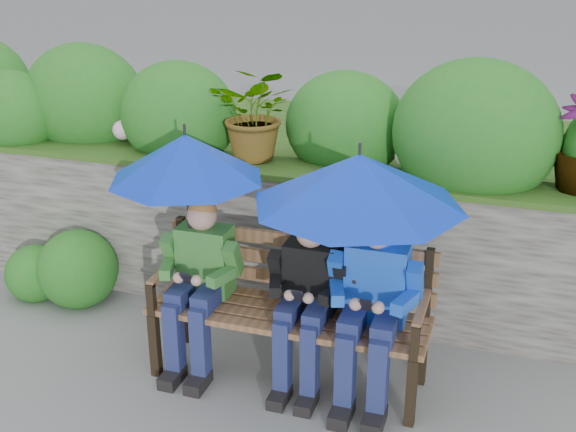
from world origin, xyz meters
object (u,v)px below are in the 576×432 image
(boy_middle, at_px, (306,293))
(boy_right, at_px, (374,291))
(boy_left, at_px, (199,276))
(park_bench, at_px, (291,300))
(umbrella_left, at_px, (186,157))
(umbrella_right, at_px, (359,180))

(boy_middle, relative_size, boy_right, 0.93)
(boy_left, relative_size, boy_middle, 1.03)
(boy_left, height_order, boy_middle, boy_left)
(park_bench, bearing_deg, umbrella_left, -179.05)
(park_bench, distance_m, boy_left, 0.56)
(park_bench, xyz_separation_m, boy_middle, (0.11, -0.07, 0.10))
(boy_right, height_order, umbrella_left, umbrella_left)
(umbrella_right, bearing_deg, boy_right, -2.65)
(boy_left, bearing_deg, umbrella_left, 141.29)
(park_bench, height_order, boy_middle, boy_middle)
(park_bench, xyz_separation_m, umbrella_right, (0.38, -0.06, 0.80))
(park_bench, bearing_deg, umbrella_right, -8.66)
(umbrella_left, relative_size, umbrella_right, 0.79)
(umbrella_left, height_order, umbrella_right, umbrella_left)
(umbrella_right, bearing_deg, park_bench, 171.34)
(boy_middle, distance_m, umbrella_left, 1.03)
(boy_middle, bearing_deg, umbrella_left, 175.52)
(park_bench, distance_m, umbrella_left, 1.02)
(boy_left, xyz_separation_m, umbrella_right, (0.93, 0.01, 0.69))
(boy_left, bearing_deg, boy_right, 0.40)
(park_bench, distance_m, boy_right, 0.53)
(park_bench, distance_m, boy_middle, 0.16)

